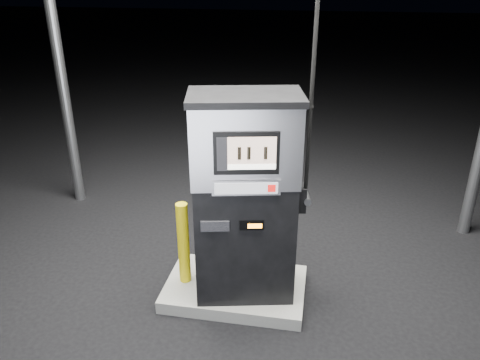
# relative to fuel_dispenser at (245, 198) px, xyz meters

# --- Properties ---
(ground) EXTENTS (80.00, 80.00, 0.00)m
(ground) POSITION_rel_fuel_dispenser_xyz_m (-0.13, 0.08, -1.31)
(ground) COLOR black
(ground) RESTS_ON ground
(pump_island) EXTENTS (1.60, 1.00, 0.15)m
(pump_island) POSITION_rel_fuel_dispenser_xyz_m (-0.13, 0.08, -1.24)
(pump_island) COLOR gray
(pump_island) RESTS_ON ground
(fuel_dispenser) EXTENTS (1.31, 0.89, 4.70)m
(fuel_dispenser) POSITION_rel_fuel_dispenser_xyz_m (0.00, 0.00, 0.00)
(fuel_dispenser) COLOR black
(fuel_dispenser) RESTS_ON pump_island
(bollard_left) EXTENTS (0.17, 0.17, 1.00)m
(bollard_left) POSITION_rel_fuel_dispenser_xyz_m (-0.71, 0.04, -0.66)
(bollard_left) COLOR yellow
(bollard_left) RESTS_ON pump_island
(bollard_right) EXTENTS (0.18, 0.18, 1.02)m
(bollard_right) POSITION_rel_fuel_dispenser_xyz_m (0.42, 0.15, -0.65)
(bollard_right) COLOR yellow
(bollard_right) RESTS_ON pump_island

